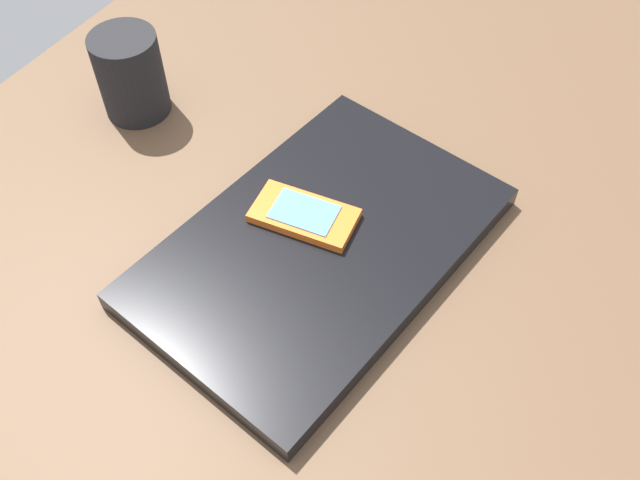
{
  "coord_description": "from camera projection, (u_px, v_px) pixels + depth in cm",
  "views": [
    {
      "loc": [
        -35.82,
        -25.69,
        56.2
      ],
      "look_at": [
        -1.38,
        -5.04,
        5.0
      ],
      "focal_mm": 39.22,
      "sensor_mm": 36.0,
      "label": 1
    }
  ],
  "objects": [
    {
      "name": "desk_surface",
      "position": [
        284.0,
        232.0,
        0.7
      ],
      "size": [
        120.0,
        80.0,
        3.0
      ],
      "primitive_type": "cube",
      "color": "brown",
      "rests_on": "ground"
    },
    {
      "name": "laptop_closed",
      "position": [
        320.0,
        246.0,
        0.66
      ],
      "size": [
        37.54,
        27.27,
        2.14
      ],
      "primitive_type": "cube",
      "rotation": [
        0.0,
        0.0,
        -0.15
      ],
      "color": "black",
      "rests_on": "desk_surface"
    },
    {
      "name": "cell_phone_on_laptop",
      "position": [
        306.0,
        213.0,
        0.66
      ],
      "size": [
        6.37,
        10.4,
        1.03
      ],
      "color": "orange",
      "rests_on": "laptop_closed"
    },
    {
      "name": "pen_cup",
      "position": [
        131.0,
        75.0,
        0.76
      ],
      "size": [
        7.24,
        7.24,
        9.55
      ],
      "primitive_type": "cylinder",
      "color": "black",
      "rests_on": "desk_surface"
    }
  ]
}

